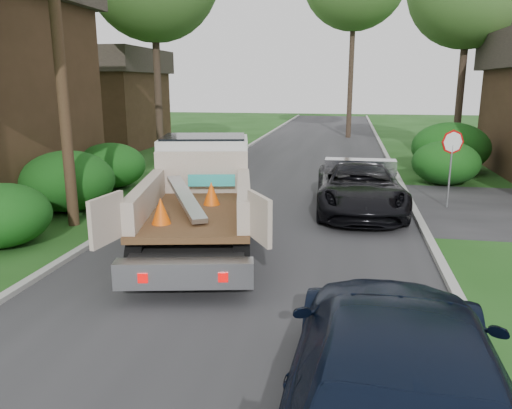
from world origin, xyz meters
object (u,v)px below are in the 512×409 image
at_px(stop_sign, 452,152).
at_px(flatbed_truck, 201,186).
at_px(black_pickup, 359,187).
at_px(navy_suv, 397,377).
at_px(utility_pole, 57,31).
at_px(house_left_far, 97,97).

xyz_separation_m(stop_sign, flatbed_truck, (-6.82, -4.44, -0.42)).
height_order(stop_sign, black_pickup, stop_sign).
height_order(flatbed_truck, black_pickup, flatbed_truck).
bearing_deg(stop_sign, black_pickup, -160.59).
height_order(flatbed_truck, navy_suv, flatbed_truck).
bearing_deg(black_pickup, flatbed_truck, -142.05).
relative_size(utility_pole, house_left_far, 1.32).
bearing_deg(utility_pole, stop_sign, 20.62).
relative_size(house_left_far, flatbed_truck, 1.08).
bearing_deg(stop_sign, flatbed_truck, -146.93).
bearing_deg(house_left_far, stop_sign, -34.81).
xyz_separation_m(black_pickup, navy_suv, (0.20, -10.51, 0.09)).
bearing_deg(house_left_far, navy_suv, -56.69).
xyz_separation_m(stop_sign, utility_pole, (-10.68, -4.02, 3.40)).
xyz_separation_m(stop_sign, black_pickup, (-2.80, -0.99, -1.01)).
relative_size(house_left_far, black_pickup, 1.37).
xyz_separation_m(house_left_far, flatbed_truck, (11.88, -17.44, -1.70)).
xyz_separation_m(stop_sign, house_left_far, (-18.70, 13.00, 1.27)).
bearing_deg(black_pickup, navy_suv, -91.63).
relative_size(black_pickup, navy_suv, 0.93).
bearing_deg(flatbed_truck, utility_pole, 161.84).
xyz_separation_m(flatbed_truck, black_pickup, (4.02, 3.45, -0.58)).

